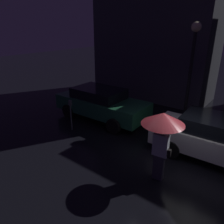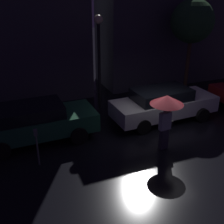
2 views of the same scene
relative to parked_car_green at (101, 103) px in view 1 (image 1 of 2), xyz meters
name	(u,v)px [view 1 (image 1 of 2)]	position (x,y,z in m)	size (l,w,h in m)	color
ground_plane	(181,170)	(4.58, -1.53, -0.78)	(60.00, 60.00, 0.00)	black
building_facade_left	(156,13)	(-0.03, 4.97, 4.05)	(6.98, 3.00, 9.67)	#3D3D47
parked_car_green	(101,103)	(0.00, 0.00, 0.00)	(4.49, 1.96, 1.47)	#1E5638
pedestrian_with_umbrella	(163,126)	(4.18, -2.32, 0.91)	(1.16, 1.16, 2.07)	#383842
parking_meter	(71,112)	(-0.20, -1.71, 0.04)	(0.12, 0.10, 1.34)	#4C5154
street_lamp_near	(192,58)	(3.28, 2.05, 2.14)	(0.40, 0.40, 4.32)	black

